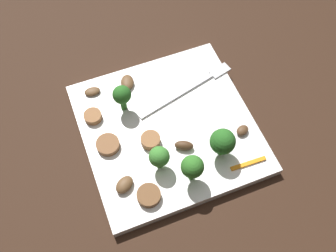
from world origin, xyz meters
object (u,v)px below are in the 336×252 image
broccoli_floret_1 (223,142)px  mushroom_0 (127,82)px  plate (168,128)px  mushroom_4 (92,91)px  pepper_strip_0 (248,163)px  mushroom_2 (124,185)px  broccoli_floret_2 (122,96)px  sausage_slice_2 (93,116)px  mushroom_1 (243,130)px  sausage_slice_1 (107,142)px  sausage_slice_3 (149,195)px  mushroom_3 (184,146)px  broccoli_floret_0 (159,157)px  broccoli_floret_3 (190,168)px  fork (193,87)px  sausage_slice_0 (151,140)px

broccoli_floret_1 → mushroom_0: 0.20m
plate → mushroom_4: bearing=131.9°
mushroom_4 → pepper_strip_0: size_ratio=0.47×
mushroom_2 → broccoli_floret_1: bearing=-0.3°
plate → broccoli_floret_2: bearing=133.2°
plate → mushroom_4: 0.14m
broccoli_floret_1 → mushroom_0: size_ratio=1.85×
plate → mushroom_4: size_ratio=10.04×
broccoli_floret_1 → sausage_slice_2: broccoli_floret_1 is taller
mushroom_1 → pepper_strip_0: bearing=-106.9°
mushroom_1 → mushroom_2: bearing=-174.5°
mushroom_1 → plate: bearing=153.4°
sausage_slice_1 → pepper_strip_0: 0.22m
sausage_slice_3 → broccoli_floret_1: bearing=12.1°
mushroom_1 → mushroom_4: bearing=141.7°
sausage_slice_1 → sausage_slice_2: bearing=98.1°
mushroom_1 → mushroom_4: size_ratio=0.79×
mushroom_0 → pepper_strip_0: size_ratio=0.54×
broccoli_floret_1 → mushroom_1: bearing=22.8°
sausage_slice_3 → mushroom_3: size_ratio=1.20×
sausage_slice_1 → mushroom_1: 0.21m
mushroom_4 → broccoli_floret_1: bearing=-49.6°
sausage_slice_2 → mushroom_4: size_ratio=1.08×
sausage_slice_3 → mushroom_1: bearing=15.2°
broccoli_floret_0 → mushroom_1: (0.14, 0.01, -0.03)m
sausage_slice_2 → mushroom_3: mushroom_3 is taller
mushroom_4 → mushroom_0: bearing=-4.2°
sausage_slice_2 → mushroom_1: same height
sausage_slice_3 → mushroom_2: mushroom_2 is taller
mushroom_3 → broccoli_floret_3: bearing=-104.7°
pepper_strip_0 → sausage_slice_2: bearing=140.3°
plate → broccoli_floret_0: broccoli_floret_0 is taller
mushroom_4 → mushroom_3: bearing=-55.4°
sausage_slice_3 → broccoli_floret_2: bearing=84.9°
mushroom_3 → pepper_strip_0: (0.08, -0.06, -0.01)m
fork → sausage_slice_3: 0.20m
broccoli_floret_2 → plate: bearing=-46.8°
mushroom_0 → mushroom_2: bearing=-109.6°
sausage_slice_3 → mushroom_2: size_ratio=1.15×
broccoli_floret_3 → sausage_slice_1: (-0.09, 0.10, -0.03)m
sausage_slice_1 → sausage_slice_2: same height
fork → sausage_slice_0: bearing=-158.8°
broccoli_floret_1 → broccoli_floret_2: broccoli_floret_1 is taller
sausage_slice_0 → mushroom_0: (0.00, 0.12, -0.00)m
sausage_slice_2 → sausage_slice_3: same height
mushroom_3 → pepper_strip_0: 0.10m
mushroom_2 → broccoli_floret_3: bearing=-13.6°
sausage_slice_1 → broccoli_floret_0: bearing=-45.7°
broccoli_floret_3 → sausage_slice_2: 0.18m
sausage_slice_2 → pepper_strip_0: bearing=-39.7°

